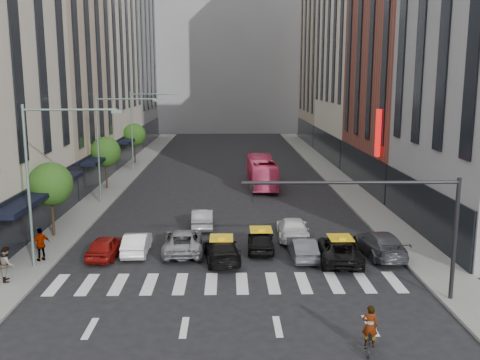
{
  "coord_description": "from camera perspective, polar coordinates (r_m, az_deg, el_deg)",
  "views": [
    {
      "loc": [
        -0.1,
        -24.8,
        10.41
      ],
      "look_at": [
        0.67,
        9.34,
        4.0
      ],
      "focal_mm": 40.0,
      "sensor_mm": 36.0,
      "label": 1
    }
  ],
  "objects": [
    {
      "name": "streetlamp_near",
      "position": [
        30.8,
        -20.13,
        1.57
      ],
      "size": [
        5.38,
        0.25,
        9.0
      ],
      "color": "gray",
      "rests_on": "sidewalk_left"
    },
    {
      "name": "building_right_b",
      "position": [
        54.61,
        17.4,
        12.88
      ],
      "size": [
        8.0,
        18.0,
        26.0
      ],
      "primitive_type": "cube",
      "color": "brown",
      "rests_on": "ground"
    },
    {
      "name": "streetlamp_mid",
      "position": [
        46.11,
        -13.79,
        4.72
      ],
      "size": [
        5.38,
        0.25,
        9.0
      ],
      "color": "gray",
      "rests_on": "sidewalk_left"
    },
    {
      "name": "car_grey_curb",
      "position": [
        33.32,
        14.71,
        -6.6
      ],
      "size": [
        2.41,
        5.24,
        1.48
      ],
      "primitive_type": "imported",
      "rotation": [
        0.0,
        0.0,
        3.21
      ],
      "color": "#414248",
      "rests_on": "ground"
    },
    {
      "name": "building_left_b",
      "position": [
        55.46,
        -19.46,
        11.68
      ],
      "size": [
        8.0,
        16.0,
        24.0
      ],
      "primitive_type": "cube",
      "color": "tan",
      "rests_on": "ground"
    },
    {
      "name": "taxi_center",
      "position": [
        33.13,
        2.23,
        -6.46
      ],
      "size": [
        1.74,
        4.03,
        1.36
      ],
      "primitive_type": "imported",
      "rotation": [
        0.0,
        0.0,
        3.11
      ],
      "color": "black",
      "rests_on": "ground"
    },
    {
      "name": "car_grey_mid",
      "position": [
        32.01,
        6.67,
        -7.18
      ],
      "size": [
        1.48,
        4.01,
        1.31
      ],
      "primitive_type": "imported",
      "rotation": [
        0.0,
        0.0,
        3.17
      ],
      "color": "#43444B",
      "rests_on": "ground"
    },
    {
      "name": "building_right_d",
      "position": [
        91.48,
        9.72,
        12.73
      ],
      "size": [
        8.0,
        18.0,
        28.0
      ],
      "primitive_type": "cube",
      "color": "tan",
      "rests_on": "ground"
    },
    {
      "name": "liberty_sign",
      "position": [
        46.77,
        14.52,
        4.88
      ],
      "size": [
        0.3,
        0.7,
        4.0
      ],
      "color": "red",
      "rests_on": "ground"
    },
    {
      "name": "taxi_left",
      "position": [
        31.41,
        -1.99,
        -7.42
      ],
      "size": [
        2.45,
        4.89,
        1.36
      ],
      "primitive_type": "imported",
      "rotation": [
        0.0,
        0.0,
        3.26
      ],
      "color": "black",
      "rests_on": "ground"
    },
    {
      "name": "building_far",
      "position": [
        110.06,
        -1.29,
        14.58
      ],
      "size": [
        30.0,
        10.0,
        36.0
      ],
      "primitive_type": "cube",
      "color": "gray",
      "rests_on": "ground"
    },
    {
      "name": "tree_mid",
      "position": [
        52.56,
        -14.17,
        2.92
      ],
      "size": [
        2.88,
        2.88,
        4.95
      ],
      "color": "black",
      "rests_on": "sidewalk_left"
    },
    {
      "name": "building_right_c",
      "position": [
        73.46,
        12.8,
        17.88
      ],
      "size": [
        8.0,
        20.0,
        40.0
      ],
      "primitive_type": "cube",
      "color": "beige",
      "rests_on": "ground"
    },
    {
      "name": "sidewalk_right",
      "position": [
        56.96,
        10.47,
        -0.0
      ],
      "size": [
        3.0,
        96.0,
        0.15
      ],
      "primitive_type": "cube",
      "color": "slate",
      "rests_on": "ground"
    },
    {
      "name": "traffic_signal",
      "position": [
        25.74,
        16.39,
        -3.15
      ],
      "size": [
        10.1,
        0.2,
        6.0
      ],
      "color": "black",
      "rests_on": "ground"
    },
    {
      "name": "car_row2_left",
      "position": [
        38.34,
        -4.04,
        -4.08
      ],
      "size": [
        1.63,
        4.26,
        1.39
      ],
      "primitive_type": "imported",
      "rotation": [
        0.0,
        0.0,
        3.18
      ],
      "color": "#9A9A9F",
      "rests_on": "ground"
    },
    {
      "name": "car_row2_right",
      "position": [
        35.87,
        5.61,
        -5.12
      ],
      "size": [
        2.16,
        4.91,
        1.4
      ],
      "primitive_type": "imported",
      "rotation": [
        0.0,
        0.0,
        3.1
      ],
      "color": "white",
      "rests_on": "ground"
    },
    {
      "name": "pedestrian_near",
      "position": [
        30.41,
        -23.62,
        -8.19
      ],
      "size": [
        0.95,
        1.06,
        1.82
      ],
      "primitive_type": "imported",
      "rotation": [
        0.0,
        0.0,
        1.91
      ],
      "color": "gray",
      "rests_on": "sidewalk_left"
    },
    {
      "name": "bus",
      "position": [
        53.01,
        2.32,
        0.89
      ],
      "size": [
        2.59,
        10.42,
        2.89
      ],
      "primitive_type": "imported",
      "rotation": [
        0.0,
        0.0,
        3.16
      ],
      "color": "#F8497D",
      "rests_on": "ground"
    },
    {
      "name": "building_left_d",
      "position": [
        91.49,
        -12.28,
        13.27
      ],
      "size": [
        8.0,
        18.0,
        30.0
      ],
      "primitive_type": "cube",
      "color": "gray",
      "rests_on": "ground"
    },
    {
      "name": "streetlamp_far",
      "position": [
        61.77,
        -10.62,
        6.27
      ],
      "size": [
        5.38,
        0.25,
        9.0
      ],
      "color": "gray",
      "rests_on": "sidewalk_left"
    },
    {
      "name": "car_red",
      "position": [
        32.98,
        -14.13,
        -6.88
      ],
      "size": [
        1.89,
        4.04,
        1.34
      ],
      "primitive_type": "imported",
      "rotation": [
        0.0,
        0.0,
        3.06
      ],
      "color": "maroon",
      "rests_on": "ground"
    },
    {
      "name": "rider",
      "position": [
        21.67,
        13.76,
        -13.5
      ],
      "size": [
        0.7,
        0.56,
        1.67
      ],
      "primitive_type": "imported",
      "rotation": [
        0.0,
        0.0,
        2.85
      ],
      "color": "gray",
      "rests_on": "motorcycle"
    },
    {
      "name": "sidewalk_left",
      "position": [
        56.92,
        -12.83,
        -0.1
      ],
      "size": [
        3.0,
        96.0,
        0.15
      ],
      "primitive_type": "cube",
      "color": "slate",
      "rests_on": "ground"
    },
    {
      "name": "ground",
      "position": [
        26.89,
        -1.01,
        -12.14
      ],
      "size": [
        160.0,
        160.0,
        0.0
      ],
      "primitive_type": "plane",
      "color": "black",
      "rests_on": "ground"
    },
    {
      "name": "tree_near",
      "position": [
        37.33,
        -19.54,
        -0.42
      ],
      "size": [
        2.88,
        2.88,
        4.95
      ],
      "color": "black",
      "rests_on": "sidewalk_left"
    },
    {
      "name": "pedestrian_far",
      "position": [
        32.92,
        -20.47,
        -6.46
      ],
      "size": [
        1.16,
        1.1,
        1.93
      ],
      "primitive_type": "imported",
      "rotation": [
        0.0,
        0.0,
        3.86
      ],
      "color": "gray",
      "rests_on": "sidewalk_left"
    },
    {
      "name": "car_white_front",
      "position": [
        33.27,
        -10.94,
        -6.61
      ],
      "size": [
        1.46,
        4.0,
        1.31
      ],
      "primitive_type": "imported",
      "rotation": [
        0.0,
        0.0,
        3.16
      ],
      "color": "white",
      "rests_on": "ground"
    },
    {
      "name": "tree_far",
      "position": [
        68.15,
        -11.22,
        4.74
      ],
      "size": [
        2.88,
        2.88,
        4.95
      ],
      "color": "black",
      "rests_on": "sidewalk_left"
    },
    {
      "name": "car_silver",
      "position": [
        33.08,
        -6.14,
        -6.47
      ],
      "size": [
        2.7,
        5.3,
        1.43
      ],
      "primitive_type": "imported",
      "rotation": [
        0.0,
        0.0,
        3.21
      ],
      "color": "gray",
      "rests_on": "ground"
    },
    {
      "name": "taxi_right",
      "position": [
        31.83,
        10.61,
        -7.31
      ],
      "size": [
        2.87,
        5.29,
        1.41
      ],
      "primitive_type": "imported",
      "rotation": [
        0.0,
        0.0,
        3.03
      ],
      "color": "black",
      "rests_on": "ground"
    },
    {
      "name": "motorcycle",
      "position": [
        22.2,
        13.61,
        -16.44
      ],
      "size": [
        0.99,
        1.67,
        0.83
      ],
      "primitive_type": "imported",
      "rotation": [
        0.0,
        0.0,
        2.85
      ],
      "color": "black",
      "rests_on": "ground"
    },
    {
      "name": "building_left_c",
      "position": [
        73.18,
        -15.27,
        16.22
      ],
      "size": [
        8.0,
        20.0,
        36.0
      ],
      "primitive_type": "cube",
      "color": "beige",
      "rests_on": "ground"
    }
  ]
}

